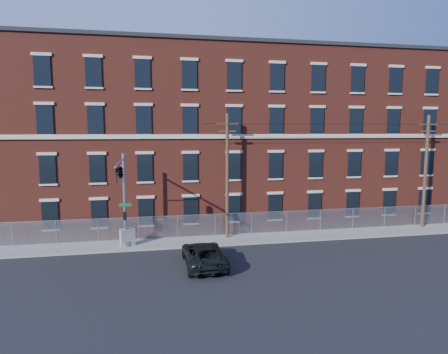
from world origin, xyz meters
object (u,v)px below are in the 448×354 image
object	(u,v)px
traffic_signal_mast	(121,181)
pickup_truck	(204,254)
utility_cabinet	(127,237)
utility_pole_near	(227,174)

from	to	relation	value
traffic_signal_mast	pickup_truck	bearing A→B (deg)	-25.75
traffic_signal_mast	pickup_truck	xyz separation A→B (m)	(5.25, -2.53, -4.63)
pickup_truck	utility_cabinet	xyz separation A→B (m)	(-5.14, 5.03, 0.03)
pickup_truck	utility_cabinet	bearing A→B (deg)	-45.20
pickup_truck	traffic_signal_mast	bearing A→B (deg)	-26.60
utility_cabinet	traffic_signal_mast	bearing A→B (deg)	-111.96
traffic_signal_mast	pickup_truck	distance (m)	7.45
traffic_signal_mast	utility_pole_near	world-z (taller)	utility_pole_near
traffic_signal_mast	utility_pole_near	bearing A→B (deg)	23.14
utility_cabinet	utility_pole_near	bearing A→B (deg)	-12.87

